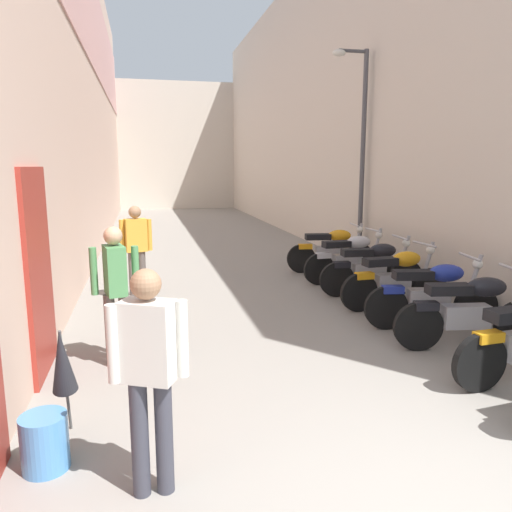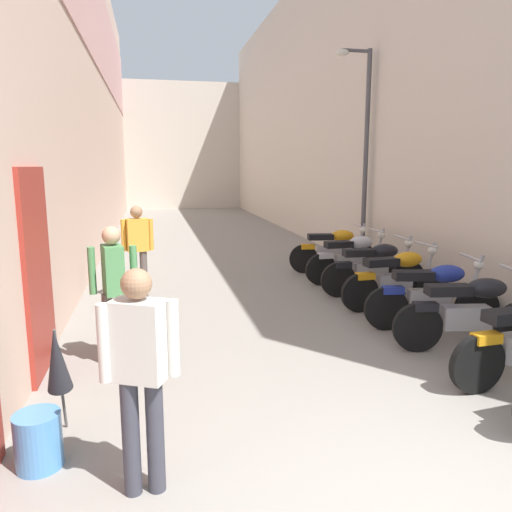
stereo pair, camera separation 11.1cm
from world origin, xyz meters
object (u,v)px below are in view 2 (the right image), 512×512
(motorcycle_eighth, at_px, (334,249))
(umbrella_leaning, at_px, (57,360))
(motorcycle_fourth, at_px, (433,294))
(pedestrian_mid_alley, at_px, (114,285))
(water_jug_near_door, at_px, (38,440))
(motorcycle_fifth, at_px, (397,278))
(motorcycle_seventh, at_px, (352,257))
(pedestrian_further_down, at_px, (138,245))
(motorcycle_sixth, at_px, (374,267))
(street_lamp, at_px, (362,143))
(motorcycle_third, at_px, (471,311))
(pedestrian_by_doorway, at_px, (140,366))

(motorcycle_eighth, relative_size, umbrella_leaning, 1.91)
(motorcycle_fourth, bearing_deg, motorcycle_eighth, 90.00)
(pedestrian_mid_alley, distance_m, water_jug_near_door, 2.05)
(pedestrian_mid_alley, bearing_deg, water_jug_near_door, -103.38)
(motorcycle_eighth, height_order, water_jug_near_door, motorcycle_eighth)
(motorcycle_fifth, height_order, motorcycle_seventh, same)
(motorcycle_fifth, relative_size, pedestrian_further_down, 1.18)
(motorcycle_fourth, height_order, motorcycle_sixth, same)
(motorcycle_fourth, bearing_deg, street_lamp, 80.28)
(motorcycle_third, relative_size, pedestrian_mid_alley, 1.17)
(motorcycle_eighth, height_order, street_lamp, street_lamp)
(motorcycle_eighth, bearing_deg, pedestrian_further_down, -161.76)
(motorcycle_fifth, xyz_separation_m, motorcycle_seventh, (0.00, 1.76, 0.00))
(motorcycle_seventh, distance_m, pedestrian_mid_alley, 5.19)
(street_lamp, bearing_deg, motorcycle_eighth, -153.53)
(pedestrian_by_doorway, bearing_deg, pedestrian_mid_alley, 97.97)
(motorcycle_fifth, xyz_separation_m, motorcycle_sixth, (0.00, 0.81, 0.00))
(umbrella_leaning, bearing_deg, motorcycle_fourth, 22.41)
(motorcycle_sixth, distance_m, street_lamp, 3.21)
(motorcycle_fourth, distance_m, street_lamp, 4.67)
(pedestrian_mid_alley, bearing_deg, pedestrian_by_doorway, -82.03)
(motorcycle_fourth, relative_size, water_jug_near_door, 4.37)
(motorcycle_fifth, bearing_deg, motorcycle_fourth, -90.01)
(motorcycle_eighth, distance_m, water_jug_near_door, 7.51)
(motorcycle_sixth, xyz_separation_m, umbrella_leaning, (-4.48, -3.66, 0.18))
(motorcycle_eighth, relative_size, street_lamp, 0.40)
(umbrella_leaning, bearing_deg, street_lamp, 48.84)
(motorcycle_eighth, bearing_deg, motorcycle_sixth, -90.00)
(motorcycle_seventh, relative_size, water_jug_near_door, 4.41)
(pedestrian_by_doorway, distance_m, umbrella_leaning, 1.09)
(motorcycle_sixth, bearing_deg, motorcycle_fifth, -90.00)
(motorcycle_seventh, xyz_separation_m, pedestrian_by_doorway, (-3.81, -5.44, 0.42))
(motorcycle_third, height_order, pedestrian_mid_alley, pedestrian_mid_alley)
(motorcycle_eighth, relative_size, pedestrian_by_doorway, 1.17)
(pedestrian_further_down, distance_m, umbrella_leaning, 4.32)
(motorcycle_fourth, height_order, pedestrian_further_down, pedestrian_further_down)
(motorcycle_eighth, bearing_deg, pedestrian_mid_alley, -135.40)
(motorcycle_eighth, bearing_deg, street_lamp, 26.47)
(motorcycle_third, distance_m, pedestrian_by_doorway, 4.26)
(motorcycle_third, xyz_separation_m, umbrella_leaning, (-4.48, -1.04, 0.18))
(water_jug_near_door, bearing_deg, motorcycle_fifth, 35.16)
(pedestrian_mid_alley, relative_size, pedestrian_further_down, 1.00)
(motorcycle_eighth, bearing_deg, motorcycle_fourth, -90.00)
(motorcycle_third, distance_m, motorcycle_seventh, 3.57)
(pedestrian_mid_alley, bearing_deg, motorcycle_sixth, 27.64)
(motorcycle_fourth, height_order, water_jug_near_door, motorcycle_fourth)
(motorcycle_sixth, distance_m, water_jug_near_door, 6.11)
(motorcycle_fifth, bearing_deg, pedestrian_by_doorway, -135.98)
(pedestrian_further_down, bearing_deg, motorcycle_eighth, 18.24)
(motorcycle_sixth, height_order, water_jug_near_door, motorcycle_sixth)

